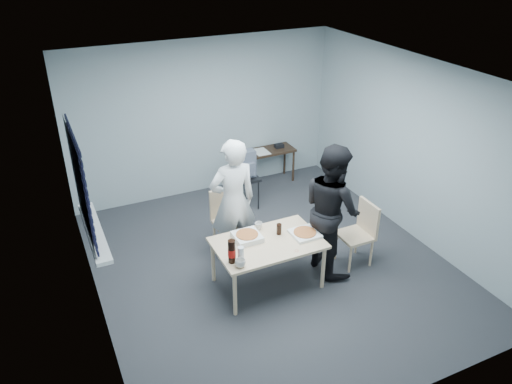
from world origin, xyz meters
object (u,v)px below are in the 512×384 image
mug_a (240,263)px  person_black (332,209)px  soda_bottle (232,252)px  chair_far (227,216)px  mug_b (259,226)px  chair_right (361,229)px  side_table (268,154)px  stool (245,183)px  person_white (233,202)px  dining_table (268,246)px  backpack (245,165)px

mug_a → person_black: bearing=13.1°
mug_a → soda_bottle: size_ratio=0.41×
chair_far → person_black: 1.50m
person_black → mug_b: person_black is taller
chair_right → mug_a: chair_right is taller
person_black → soda_bottle: 1.50m
side_table → stool: size_ratio=1.69×
person_white → person_black: 1.29m
mug_a → person_white: bearing=71.4°
chair_right → side_table: bearing=90.9°
person_white → mug_b: (0.18, -0.40, -0.19)m
stool → mug_a: mug_a is taller
dining_table → chair_far: bearing=97.8°
chair_far → side_table: bearing=48.3°
backpack → mug_a: bearing=-98.6°
chair_right → mug_a: (-1.86, -0.24, 0.18)m
stool → mug_a: (-1.08, -2.28, 0.25)m
chair_far → mug_a: 1.39m
chair_right → backpack: backpack is taller
chair_far → person_black: size_ratio=0.50×
soda_bottle → mug_b: bearing=41.4°
stool → backpack: bearing=-90.0°
person_white → mug_b: 0.48m
chair_right → mug_b: size_ratio=8.90×
person_white → side_table: 2.44m
person_black → backpack: (-0.35, 1.93, -0.12)m
mug_b → side_table: bearing=60.9°
chair_far → mug_b: size_ratio=8.90×
person_black → backpack: size_ratio=3.98×
chair_right → stool: chair_right is taller
side_table → chair_far: bearing=-131.7°
stool → mug_a: size_ratio=4.48×
person_black → backpack: bearing=10.3°
chair_far → person_black: bearing=-43.2°
backpack → dining_table: bearing=-89.4°
mug_a → soda_bottle: soda_bottle is taller
mug_b → person_white: bearing=114.8°
dining_table → chair_right: size_ratio=1.49×
soda_bottle → backpack: bearing=62.2°
mug_b → chair_right: bearing=-16.5°
chair_far → stool: bearing=53.5°
side_table → soda_bottle: (-1.87, -2.83, 0.25)m
dining_table → person_black: 0.97m
person_white → stool: person_white is taller
dining_table → soda_bottle: 0.63m
chair_right → person_white: (-1.51, 0.79, 0.37)m
backpack → mug_a: 2.51m
dining_table → side_table: 2.94m
chair_right → person_black: (-0.43, 0.09, 0.37)m
person_black → side_table: (0.39, 2.62, -0.34)m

